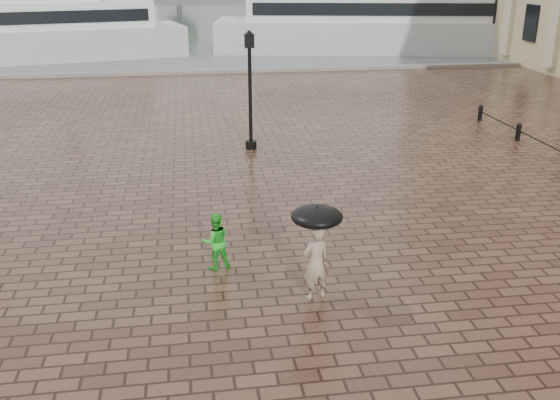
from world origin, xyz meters
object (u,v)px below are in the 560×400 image
child_pedestrian (215,241)px  ferry_far (377,19)px  ferry_near (20,28)px  adult_pedestrian (316,263)px  street_lamps (39,89)px

child_pedestrian → ferry_far: ferry_far is taller
ferry_near → ferry_far: bearing=-11.4°
adult_pedestrian → ferry_near: 40.26m
adult_pedestrian → ferry_near: (-14.35, 37.59, 1.47)m
adult_pedestrian → ferry_near: size_ratio=0.07×
adult_pedestrian → child_pedestrian: adult_pedestrian is taller
child_pedestrian → ferry_far: (14.97, 36.74, 1.83)m
child_pedestrian → ferry_near: bearing=-82.9°
street_lamps → child_pedestrian: street_lamps is taller
ferry_near → ferry_far: size_ratio=0.92×
adult_pedestrian → child_pedestrian: size_ratio=1.22×
adult_pedestrian → ferry_far: 40.64m
ferry_near → ferry_far: ferry_far is taller
child_pedestrian → ferry_near: ferry_near is taller
ferry_far → street_lamps: bearing=-118.7°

